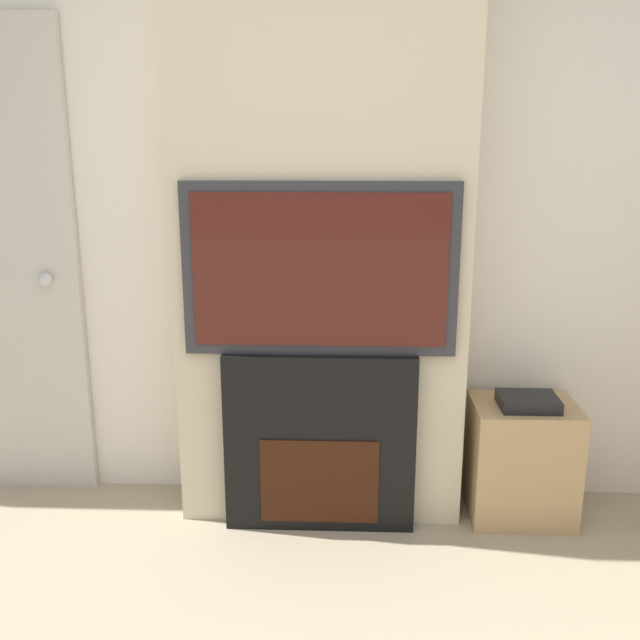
{
  "coord_description": "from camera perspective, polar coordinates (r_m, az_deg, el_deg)",
  "views": [
    {
      "loc": [
        0.11,
        -0.99,
        1.6
      ],
      "look_at": [
        0.0,
        1.7,
        0.88
      ],
      "focal_mm": 40.0,
      "sensor_mm": 36.0,
      "label": 1
    }
  ],
  "objects": [
    {
      "name": "media_stand",
      "position": [
        3.18,
        15.81,
        -10.6
      ],
      "size": [
        0.43,
        0.34,
        0.56
      ],
      "color": "tan",
      "rests_on": "ground_plane"
    },
    {
      "name": "television",
      "position": [
        2.74,
        -0.0,
        4.06
      ],
      "size": [
        1.06,
        0.07,
        0.67
      ],
      "color": "#2D2D33",
      "rests_on": "fireplace"
    },
    {
      "name": "fireplace",
      "position": [
        2.96,
        -0.0,
        -9.64
      ],
      "size": [
        0.77,
        0.15,
        0.75
      ],
      "color": "black",
      "rests_on": "ground_plane"
    },
    {
      "name": "wall_back",
      "position": [
        3.04,
        0.25,
        10.16
      ],
      "size": [
        6.0,
        0.06,
        2.7
      ],
      "color": "silver",
      "rests_on": "ground_plane"
    },
    {
      "name": "chimney_breast",
      "position": [
        2.86,
        0.12,
        9.86
      ],
      "size": [
        1.17,
        0.3,
        2.7
      ],
      "color": "beige",
      "rests_on": "ground_plane"
    }
  ]
}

